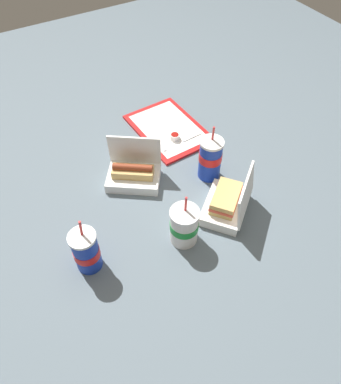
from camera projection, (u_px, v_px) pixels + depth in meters
ground_plane at (172, 191)px, 1.42m from camera, size 3.20×3.20×0.00m
food_tray at (169, 129)px, 1.65m from camera, size 0.38×0.28×0.01m
ketchup_cup at (175, 136)px, 1.59m from camera, size 0.04×0.04×0.02m
napkin_stack at (186, 131)px, 1.63m from camera, size 0.11×0.11×0.00m
plastic_fork at (161, 142)px, 1.58m from camera, size 0.11×0.03×0.00m
clamshell_hotdog_left at (134, 173)px, 1.43m from camera, size 0.23×0.24×0.17m
clamshell_sandwich_corner at (227, 203)px, 1.33m from camera, size 0.24×0.25×0.18m
soda_cup_front at (184, 226)px, 1.22m from camera, size 0.10×0.10×0.21m
soda_cup_right at (86, 251)px, 1.16m from camera, size 0.09×0.09×0.22m
soda_cup_center at (210, 158)px, 1.41m from camera, size 0.09×0.09×0.24m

